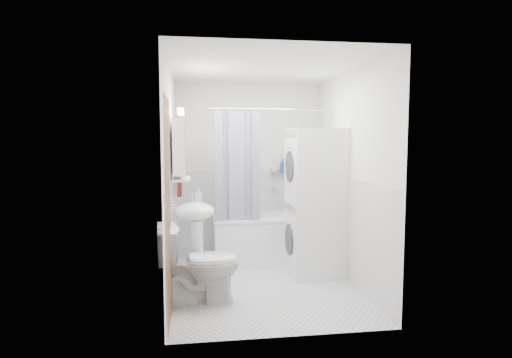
{
  "coord_description": "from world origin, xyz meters",
  "views": [
    {
      "loc": [
        -0.74,
        -4.63,
        1.63
      ],
      "look_at": [
        -0.06,
        0.15,
        1.18
      ],
      "focal_mm": 30.0,
      "sensor_mm": 36.0,
      "label": 1
    }
  ],
  "objects": [
    {
      "name": "curtain_rod",
      "position": [
        0.3,
        0.59,
        2.0
      ],
      "size": [
        1.82,
        0.02,
        0.02
      ],
      "primitive_type": "cylinder",
      "rotation": [
        0.0,
        1.57,
        0.0
      ],
      "color": "silver",
      "rests_on": "room_walls"
    },
    {
      "name": "tub_spout",
      "position": [
        0.5,
        1.25,
        0.94
      ],
      "size": [
        0.04,
        0.12,
        0.04
      ],
      "primitive_type": "cylinder",
      "rotation": [
        1.57,
        0.0,
        0.0
      ],
      "color": "silver",
      "rests_on": "room_walls"
    },
    {
      "name": "room_walls",
      "position": [
        0.0,
        0.0,
        1.49
      ],
      "size": [
        2.6,
        2.6,
        2.6
      ],
      "color": "white",
      "rests_on": "ground"
    },
    {
      "name": "wainscot",
      "position": [
        0.0,
        0.29,
        0.6
      ],
      "size": [
        1.98,
        2.58,
        2.58
      ],
      "color": "white",
      "rests_on": "ground"
    },
    {
      "name": "toilet",
      "position": [
        -0.72,
        -0.46,
        0.4
      ],
      "size": [
        0.84,
        0.52,
        0.79
      ],
      "primitive_type": "imported",
      "rotation": [
        0.0,
        0.0,
        1.65
      ],
      "color": "white",
      "rests_on": "ground"
    },
    {
      "name": "shelf_cup",
      "position": [
        -0.89,
        0.22,
        1.26
      ],
      "size": [
        0.1,
        0.09,
        0.1
      ],
      "primitive_type": "imported",
      "color": "gray",
      "rests_on": "shelf"
    },
    {
      "name": "shelf",
      "position": [
        -0.89,
        0.1,
        1.2
      ],
      "size": [
        0.18,
        0.54,
        0.02
      ],
      "primitive_type": "cube",
      "color": "silver",
      "rests_on": "room_walls"
    },
    {
      "name": "sink",
      "position": [
        -0.75,
        0.01,
        0.7
      ],
      "size": [
        0.44,
        0.37,
        1.04
      ],
      "color": "white",
      "rests_on": "ground"
    },
    {
      "name": "medicine_cabinet",
      "position": [
        -0.9,
        0.1,
        1.57
      ],
      "size": [
        0.13,
        0.5,
        0.71
      ],
      "color": "white",
      "rests_on": "room_walls"
    },
    {
      "name": "floor",
      "position": [
        0.0,
        0.0,
        0.0
      ],
      "size": [
        2.6,
        2.6,
        0.0
      ],
      "primitive_type": "plane",
      "color": "silver",
      "rests_on": "ground"
    },
    {
      "name": "door",
      "position": [
        -0.95,
        -0.55,
        1.0
      ],
      "size": [
        0.05,
        2.0,
        2.0
      ],
      "color": "brown",
      "rests_on": "ground"
    },
    {
      "name": "shower_curtain",
      "position": [
        -0.23,
        0.59,
        1.25
      ],
      "size": [
        0.55,
        0.02,
        1.45
      ],
      "color": "#131844",
      "rests_on": "curtain_rod"
    },
    {
      "name": "shampoo_b",
      "position": [
        0.47,
        1.24,
        1.2
      ],
      "size": [
        0.08,
        0.21,
        0.08
      ],
      "primitive_type": "imported",
      "color": "#264F99",
      "rests_on": "shower_caddy"
    },
    {
      "name": "shelf_bottle",
      "position": [
        -0.89,
        -0.05,
        1.25
      ],
      "size": [
        0.07,
        0.18,
        0.07
      ],
      "primitive_type": "imported",
      "color": "gray",
      "rests_on": "shelf"
    },
    {
      "name": "shampoo_a",
      "position": [
        0.35,
        1.24,
        1.23
      ],
      "size": [
        0.13,
        0.17,
        0.13
      ],
      "primitive_type": "imported",
      "color": "gray",
      "rests_on": "shower_caddy"
    },
    {
      "name": "washer_dryer",
      "position": [
        0.68,
        0.31,
        0.88
      ],
      "size": [
        0.65,
        0.63,
        1.76
      ],
      "rotation": [
        0.0,
        0.0,
        0.02
      ],
      "color": "white",
      "rests_on": "ground"
    },
    {
      "name": "towel",
      "position": [
        -0.94,
        0.75,
        1.32
      ],
      "size": [
        0.07,
        0.32,
        0.76
      ],
      "color": "maroon",
      "rests_on": "room_walls"
    },
    {
      "name": "bathtub",
      "position": [
        0.3,
        0.92,
        0.34
      ],
      "size": [
        1.64,
        0.78,
        0.62
      ],
      "color": "white",
      "rests_on": "ground"
    },
    {
      "name": "shower_caddy",
      "position": [
        0.55,
        1.24,
        1.15
      ],
      "size": [
        0.22,
        0.06,
        0.02
      ],
      "primitive_type": "cube",
      "color": "silver",
      "rests_on": "room_walls"
    },
    {
      "name": "soap_pump",
      "position": [
        -0.71,
        0.25,
        0.95
      ],
      "size": [
        0.08,
        0.17,
        0.08
      ],
      "primitive_type": "imported",
      "color": "gray",
      "rests_on": "sink"
    }
  ]
}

